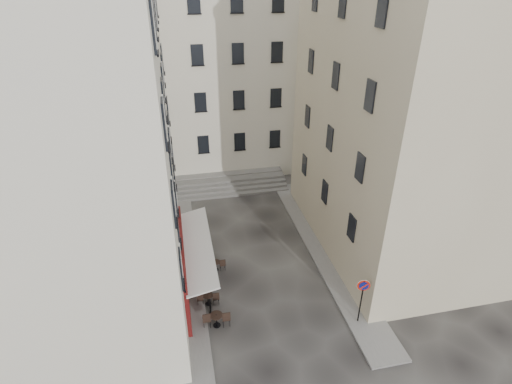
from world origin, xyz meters
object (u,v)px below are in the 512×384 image
object	(u,v)px
no_parking_sign	(362,293)
bistro_table_a	(216,319)
bistro_table_b	(208,298)
pedestrian	(208,247)

from	to	relation	value
no_parking_sign	bistro_table_a	size ratio (longest dim) A/B	2.03
no_parking_sign	bistro_table_b	xyz separation A→B (m)	(-7.37, 2.90, -1.56)
bistro_table_b	bistro_table_a	bearing A→B (deg)	-80.75
pedestrian	no_parking_sign	bearing A→B (deg)	97.79
pedestrian	bistro_table_a	bearing A→B (deg)	51.14
bistro_table_b	pedestrian	distance (m)	4.08
bistro_table_a	bistro_table_b	world-z (taller)	bistro_table_a
no_parking_sign	bistro_table_b	size ratio (longest dim) A/B	2.36
pedestrian	bistro_table_b	bearing A→B (deg)	46.85
bistro_table_a	bistro_table_b	size ratio (longest dim) A/B	1.16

